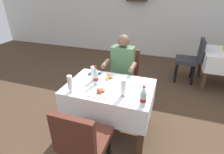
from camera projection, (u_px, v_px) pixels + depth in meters
name	position (u px, v px, depth m)	size (l,w,h in m)	color
ground_plane	(114.00, 136.00, 2.54)	(11.00, 11.00, 0.00)	#473323
back_wall	(155.00, 4.00, 4.92)	(11.00, 0.12, 3.01)	silver
main_dining_table	(110.00, 97.00, 2.39)	(1.13, 0.78, 0.76)	white
chair_far_diner_seat	(125.00, 75.00, 3.06)	(0.44, 0.50, 0.97)	#4C2319
chair_near_camera_side	(83.00, 141.00, 1.74)	(0.44, 0.50, 0.97)	#4C2319
seated_diner_far	(122.00, 69.00, 2.90)	(0.50, 0.46, 1.26)	#282D42
plate_near_camera	(100.00, 91.00, 2.15)	(0.26, 0.26, 0.07)	white
plate_far_diner	(110.00, 78.00, 2.47)	(0.23, 0.23, 0.06)	white
beer_glass_left	(123.00, 88.00, 2.05)	(0.07, 0.07, 0.21)	white
beer_glass_middle	(93.00, 73.00, 2.39)	(0.07, 0.07, 0.21)	white
beer_glass_right	(70.00, 84.00, 2.12)	(0.07, 0.07, 0.22)	white
cola_bottle_primary	(96.00, 77.00, 2.29)	(0.07, 0.07, 0.27)	silver
cola_bottle_secondary	(143.00, 97.00, 1.87)	(0.07, 0.07, 0.25)	silver
napkin_cutlery_set	(94.00, 74.00, 2.61)	(0.17, 0.19, 0.01)	#231E4C
background_chair_left	(191.00, 58.00, 3.79)	(0.50, 0.44, 0.97)	#2D2D33
background_table_tumbler	(224.00, 48.00, 3.57)	(0.06, 0.06, 0.11)	gold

